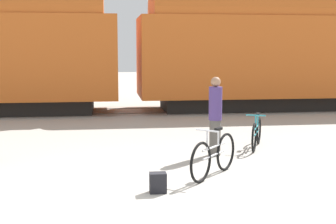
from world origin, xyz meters
TOP-DOWN VIEW (x-y plane):
  - ground_plane at (0.00, 0.00)m, footprint 80.00×80.00m
  - freight_train at (-0.00, 10.40)m, footprint 24.31×3.09m
  - rail_near at (0.00, 9.68)m, footprint 36.31×0.07m
  - rail_far at (0.00, 11.11)m, footprint 36.31×0.07m
  - bicycle_silver at (1.17, 0.91)m, footprint 1.17×1.39m
  - bicycle_teal at (2.77, 3.26)m, footprint 0.74×1.56m
  - person_in_purple at (1.59, 2.62)m, footprint 0.30×0.30m
  - backpack at (0.03, 0.04)m, footprint 0.28×0.20m

SIDE VIEW (x-z plane):
  - ground_plane at x=0.00m, z-range 0.00..0.00m
  - rail_near at x=0.00m, z-range 0.00..0.01m
  - rail_far at x=0.00m, z-range 0.00..0.01m
  - backpack at x=0.03m, z-range 0.00..0.34m
  - bicycle_teal at x=2.77m, z-range -0.06..0.79m
  - bicycle_silver at x=1.17m, z-range -0.07..0.86m
  - person_in_purple at x=1.59m, z-range 0.02..1.79m
  - freight_train at x=0.00m, z-range 0.09..5.13m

